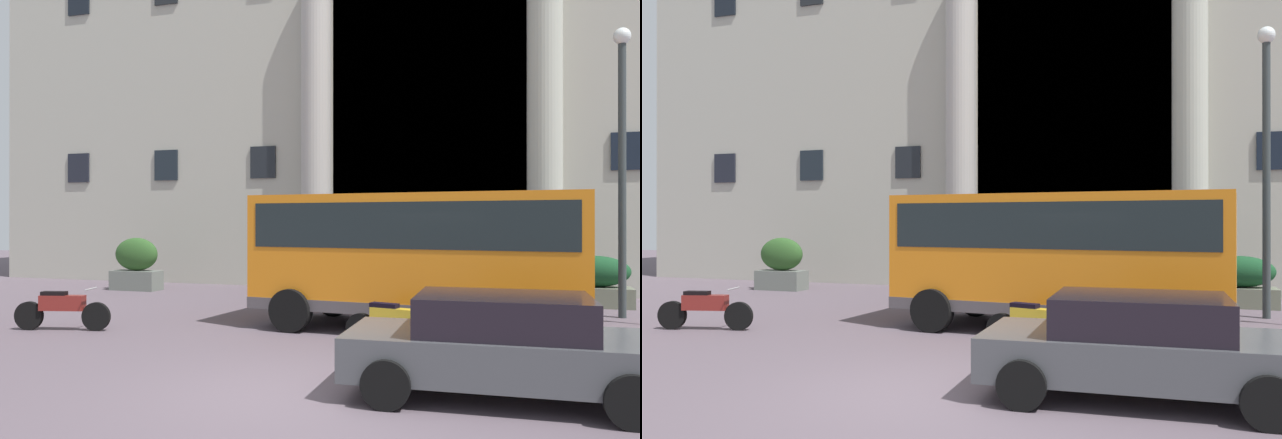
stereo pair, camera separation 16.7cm
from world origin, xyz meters
The scene contains 11 objects.
ground_plane centered at (0.00, 0.00, -0.06)m, with size 80.00×64.00×0.12m, color #5C4E58.
office_building_facade centered at (0.00, 17.47, 9.97)m, with size 34.38×9.77×19.96m.
orange_minibus centered at (0.84, 5.50, 1.70)m, with size 7.02×3.21×2.86m.
hedge_planter_entrance_left centered at (4.77, 10.72, 0.66)m, with size 1.86×0.97×1.37m.
hedge_planter_far_west centered at (-4.36, 10.85, 0.72)m, with size 1.42×0.87×1.49m.
hedge_planter_west centered at (-9.39, 10.43, 0.84)m, with size 1.65×0.74×1.75m.
hedge_planter_entrance_right centered at (-0.18, 10.67, 0.62)m, with size 1.46×0.71×1.29m.
parked_estate_mid centered at (2.72, 0.74, 0.69)m, with size 4.13×2.21×1.34m.
motorcycle_far_end centered at (0.69, 3.41, 0.45)m, with size 1.89×0.71×0.89m.
motorcycle_near_kerb centered at (-6.36, 3.19, 0.46)m, with size 2.04×0.71×0.89m.
lamppost_plaza_centre centered at (5.18, 8.76, 4.07)m, with size 0.40×0.40×6.92m.
Camera 1 is at (3.02, -7.92, 2.31)m, focal length 35.82 mm.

